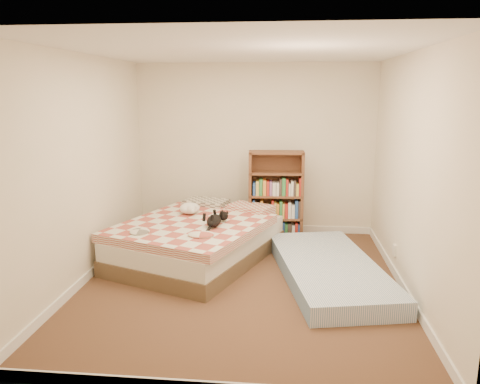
# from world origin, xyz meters

# --- Properties ---
(room) EXTENTS (3.51, 4.01, 2.51)m
(room) POSITION_xyz_m (0.00, 0.00, 1.20)
(room) COLOR #4C2C20
(room) RESTS_ON ground
(bed) EXTENTS (2.16, 2.52, 0.57)m
(bed) POSITION_xyz_m (-0.62, 0.72, 0.26)
(bed) COLOR brown
(bed) RESTS_ON room
(bookshelf) EXTENTS (0.78, 0.30, 1.28)m
(bookshelf) POSITION_xyz_m (0.33, 1.62, 0.49)
(bookshelf) COLOR #50311B
(bookshelf) RESTS_ON room
(floor_mattress) EXTENTS (1.44, 2.40, 0.20)m
(floor_mattress) POSITION_xyz_m (0.98, 0.22, 0.10)
(floor_mattress) COLOR #6F92BA
(floor_mattress) RESTS_ON room
(black_cat) EXTENTS (0.32, 0.64, 0.14)m
(black_cat) POSITION_xyz_m (-0.38, 0.51, 0.57)
(black_cat) COLOR black
(black_cat) RESTS_ON bed
(white_dog) EXTENTS (0.35, 0.37, 0.14)m
(white_dog) POSITION_xyz_m (-0.78, 1.00, 0.58)
(white_dog) COLOR white
(white_dog) RESTS_ON bed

